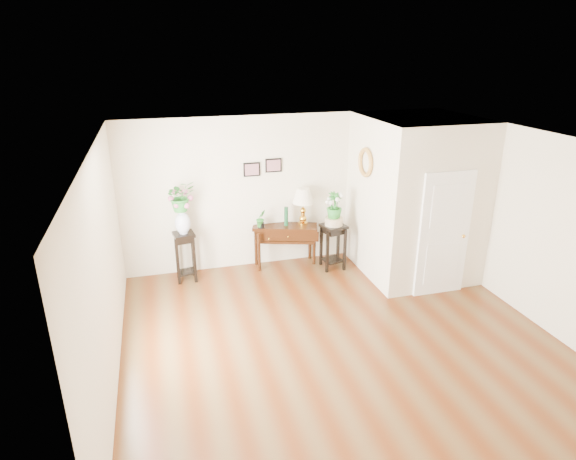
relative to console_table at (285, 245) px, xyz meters
name	(u,v)px	position (x,y,z in m)	size (l,w,h in m)	color
floor	(337,336)	(0.09, -2.55, -0.40)	(6.00, 5.50, 0.02)	brown
ceiling	(346,142)	(0.09, -2.55, 2.40)	(6.00, 5.50, 0.02)	white
wall_back	(287,191)	(0.09, 0.20, 1.00)	(6.00, 0.02, 2.80)	beige
wall_front	(464,372)	(0.09, -5.30, 1.00)	(6.00, 0.02, 2.80)	beige
wall_left	(104,273)	(-2.91, -2.55, 1.00)	(0.02, 5.50, 2.80)	beige
wall_right	(529,225)	(3.09, -2.55, 1.00)	(0.02, 5.50, 2.80)	beige
partition	(415,197)	(2.19, -0.78, 1.00)	(1.80, 1.95, 2.80)	beige
door	(444,235)	(2.19, -1.78, 0.65)	(0.90, 0.05, 2.10)	white
art_print_left	(252,169)	(-0.56, 0.18, 1.45)	(0.30, 0.02, 0.25)	black
art_print_right	(274,165)	(-0.16, 0.18, 1.50)	(0.30, 0.02, 0.25)	black
wall_ornament	(365,162)	(1.25, -0.65, 1.65)	(0.51, 0.51, 0.07)	gold
console_table	(285,245)	(0.00, 0.00, 0.00)	(1.19, 0.40, 0.79)	#3B1B06
table_lamp	(303,206)	(0.35, 0.00, 0.75)	(0.40, 0.40, 0.70)	gold
green_vase	(286,217)	(0.02, 0.00, 0.57)	(0.07, 0.07, 0.36)	#144627
potted_plant	(261,219)	(-0.46, 0.00, 0.56)	(0.18, 0.15, 0.33)	#29822C
plant_stand_a	(186,257)	(-1.86, -0.15, 0.05)	(0.35, 0.35, 0.89)	black
porcelain_vase	(183,221)	(-1.86, -0.15, 0.72)	(0.26, 0.26, 0.45)	silver
lily_arrangement	(180,196)	(-1.86, -0.15, 1.16)	(0.47, 0.41, 0.53)	#29822C
plant_stand_b	(333,246)	(0.82, -0.37, 0.03)	(0.40, 0.40, 0.85)	black
ceramic_bowl	(334,221)	(0.82, -0.37, 0.53)	(0.32, 0.32, 0.14)	beige
narcissus	(334,206)	(0.82, -0.37, 0.82)	(0.28, 0.28, 0.50)	#29822C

